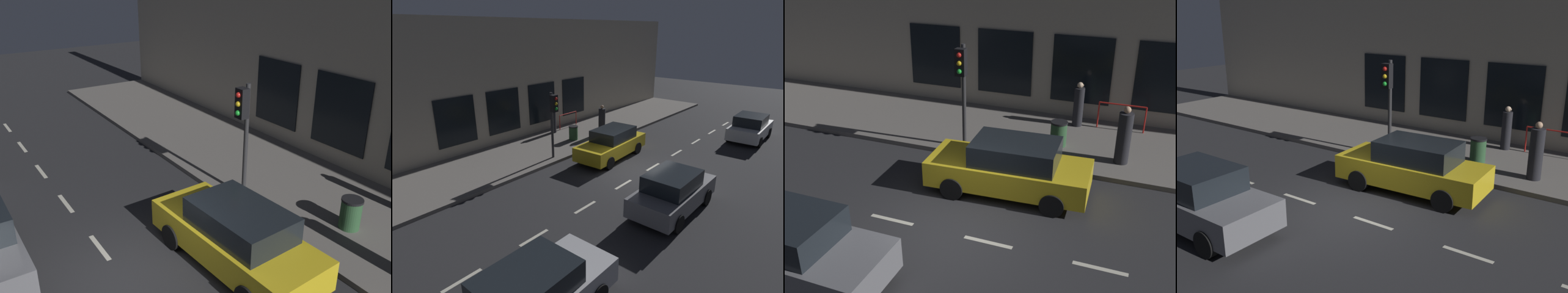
% 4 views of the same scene
% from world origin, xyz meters
% --- Properties ---
extents(ground_plane, '(60.00, 60.00, 0.00)m').
position_xyz_m(ground_plane, '(0.00, 0.00, 0.00)').
color(ground_plane, '#28282B').
extents(sidewalk, '(4.50, 32.00, 0.15)m').
position_xyz_m(sidewalk, '(6.25, 0.00, 0.07)').
color(sidewalk, slate).
rests_on(sidewalk, ground).
extents(building_facade, '(0.65, 32.00, 7.09)m').
position_xyz_m(building_facade, '(8.80, 0.00, 3.53)').
color(building_facade, '#B2A893').
rests_on(building_facade, ground).
extents(lane_centre_line, '(0.12, 27.20, 0.01)m').
position_xyz_m(lane_centre_line, '(0.00, -1.00, 0.00)').
color(lane_centre_line, beige).
rests_on(lane_centre_line, ground).
extents(traffic_light, '(0.47, 0.32, 3.40)m').
position_xyz_m(traffic_light, '(4.37, 1.51, 2.54)').
color(traffic_light, '#2D2D30').
rests_on(traffic_light, sidewalk).
extents(parked_car_0, '(1.99, 4.48, 1.58)m').
position_xyz_m(parked_car_0, '(2.39, -0.76, 0.79)').
color(parked_car_0, gold).
rests_on(parked_car_0, ground).
extents(parked_car_1, '(1.85, 3.97, 1.58)m').
position_xyz_m(parked_car_1, '(-2.63, 2.27, 0.79)').
color(parked_car_1, slate).
rests_on(parked_car_1, ground).
extents(pedestrian_0, '(0.39, 0.39, 1.64)m').
position_xyz_m(pedestrian_0, '(7.65, -1.62, 0.90)').
color(pedestrian_0, '#232328').
rests_on(pedestrian_0, sidewalk).
extents(pedestrian_1, '(0.49, 0.49, 1.83)m').
position_xyz_m(pedestrian_1, '(5.14, -3.45, 0.99)').
color(pedestrian_1, '#232328').
rests_on(pedestrian_1, sidewalk).
extents(trash_bin, '(0.56, 0.56, 0.84)m').
position_xyz_m(trash_bin, '(5.68, -1.36, 0.57)').
color(trash_bin, '#2D5633').
rests_on(trash_bin, sidewalk).
extents(red_railing, '(0.05, 1.66, 0.97)m').
position_xyz_m(red_railing, '(7.78, -3.14, 0.84)').
color(red_railing, red).
rests_on(red_railing, sidewalk).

